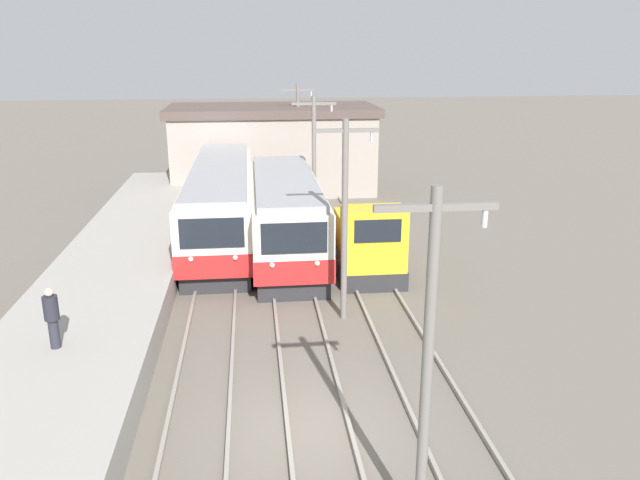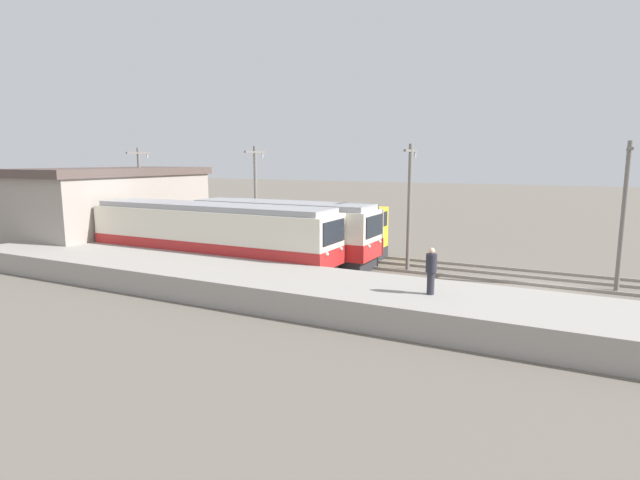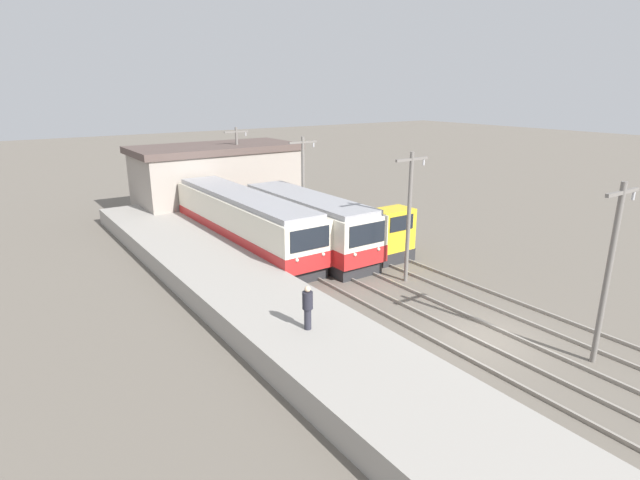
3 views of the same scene
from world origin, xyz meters
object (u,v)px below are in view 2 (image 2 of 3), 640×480
Objects in this scene: catenary_mast_near at (624,210)px; catenary_mast_mid at (409,202)px; person_on_platform at (431,269)px; shunting_locomotive at (348,237)px; catenary_mast_distant at (140,191)px; commuter_train_left at (211,238)px; catenary_mast_far at (256,196)px; commuter_train_center at (283,234)px.

catenary_mast_mid is at bearing 90.00° from catenary_mast_near.
catenary_mast_near is at bearing -90.00° from catenary_mast_mid.
catenary_mast_mid is 3.92× the size of person_on_platform.
shunting_locomotive is 0.71× the size of catenary_mast_distant.
commuter_train_left is 2.23× the size of catenary_mast_distant.
shunting_locomotive is at bearing -84.30° from catenary_mast_distant.
catenary_mast_distant reaches higher than person_on_platform.
person_on_platform is (-8.10, -12.79, -1.63)m from catenary_mast_far.
catenary_mast_far is at bearing 61.36° from commuter_train_center.
commuter_train_center reaches higher than commuter_train_left.
catenary_mast_distant is at bearing 65.70° from commuter_train_left.
catenary_mast_mid is (0.00, 9.50, 0.00)m from catenary_mast_near.
commuter_train_center is at bearing 102.62° from catenary_mast_mid.
catenary_mast_near is 1.00× the size of catenary_mast_distant.
shunting_locomotive is at bearing 37.45° from person_on_platform.
catenary_mast_near is at bearing -90.00° from catenary_mast_far.
catenary_mast_mid is 1.00× the size of catenary_mast_distant.
catenary_mast_far is (-1.49, 5.44, 2.36)m from shunting_locomotive.
person_on_platform is (-8.10, -3.29, -1.63)m from catenary_mast_mid.
commuter_train_center is 7.18m from catenary_mast_mid.
shunting_locomotive is 15.20m from catenary_mast_distant.
shunting_locomotive is at bearing 69.80° from catenary_mast_mid.
catenary_mast_mid is at bearing -90.00° from catenary_mast_distant.
catenary_mast_distant is (1.51, 12.26, 1.96)m from commuter_train_center.
catenary_mast_distant is at bearing 90.00° from catenary_mast_far.
commuter_train_left is at bearing 114.50° from catenary_mast_mid.
person_on_platform is at bearing 142.54° from catenary_mast_near.
catenary_mast_near is (-1.49, -13.55, 2.36)m from shunting_locomotive.
commuter_train_center is 1.69× the size of catenary_mast_distant.
catenary_mast_mid reaches higher than commuter_train_center.
catenary_mast_distant is (0.00, 9.50, 0.00)m from catenary_mast_far.
catenary_mast_mid is at bearing -65.50° from commuter_train_left.
commuter_train_center is at bearing -44.13° from commuter_train_left.
catenary_mast_mid and catenary_mast_distant have the same top height.
commuter_train_left is at bearing -179.40° from catenary_mast_far.
person_on_platform is (-8.10, 6.21, -1.63)m from catenary_mast_near.
shunting_locomotive is 4.92m from catenary_mast_mid.
person_on_platform is (-3.79, -12.75, 0.34)m from commuter_train_left.
commuter_train_left is 13.30m from person_on_platform.
catenary_mast_mid is 19.00m from catenary_mast_distant.
commuter_train_center is 3.71m from catenary_mast_far.
catenary_mast_far reaches higher than commuter_train_center.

